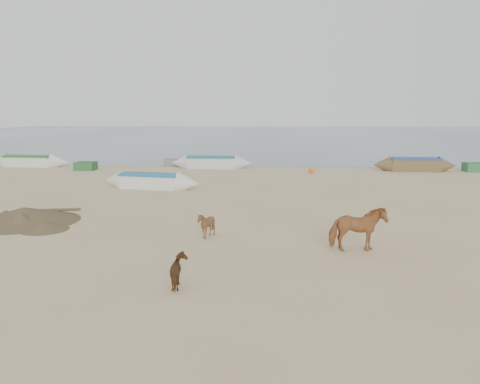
% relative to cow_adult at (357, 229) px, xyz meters
% --- Properties ---
extents(ground, '(140.00, 140.00, 0.00)m').
position_rel_cow_adult_xyz_m(ground, '(-3.84, 0.60, -0.69)').
color(ground, tan).
rests_on(ground, ground).
extents(sea, '(160.00, 160.00, 0.00)m').
position_rel_cow_adult_xyz_m(sea, '(-3.84, 82.60, -0.68)').
color(sea, slate).
rests_on(sea, ground).
extents(cow_adult, '(1.71, 0.92, 1.38)m').
position_rel_cow_adult_xyz_m(cow_adult, '(0.00, 0.00, 0.00)').
color(cow_adult, '#9D6033').
rests_on(cow_adult, ground).
extents(calf_front, '(1.04, 0.99, 0.89)m').
position_rel_cow_adult_xyz_m(calf_front, '(-4.73, 1.23, -0.25)').
color(calf_front, '#55341A').
rests_on(calf_front, ground).
extents(calf_right, '(0.98, 1.02, 0.78)m').
position_rel_cow_adult_xyz_m(calf_right, '(-4.70, -3.27, -0.30)').
color(calf_right, '#4F3119').
rests_on(calf_right, ground).
extents(near_canoe, '(5.82, 2.31, 0.83)m').
position_rel_cow_adult_xyz_m(near_canoe, '(-9.29, 11.49, -0.28)').
color(near_canoe, silver).
rests_on(near_canoe, ground).
extents(debris_pile, '(4.58, 4.58, 0.56)m').
position_rel_cow_adult_xyz_m(debris_pile, '(-12.01, 3.10, -0.41)').
color(debris_pile, brown).
rests_on(debris_pile, ground).
extents(waterline_canoes, '(58.45, 4.24, 0.96)m').
position_rel_cow_adult_xyz_m(waterline_canoes, '(-2.49, 21.16, -0.26)').
color(waterline_canoes, brown).
rests_on(waterline_canoes, ground).
extents(beach_clutter, '(44.69, 4.49, 0.64)m').
position_rel_cow_adult_xyz_m(beach_clutter, '(1.21, 20.60, -0.39)').
color(beach_clutter, '#285A2B').
rests_on(beach_clutter, ground).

